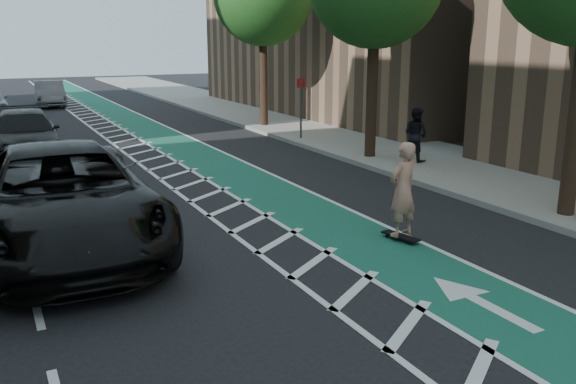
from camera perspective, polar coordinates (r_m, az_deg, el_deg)
ground at (r=10.61m, az=-4.80°, el=-7.93°), size 120.00×120.00×0.00m
bike_lane at (r=20.65m, az=-7.52°, el=2.95°), size 2.00×90.00×0.01m
buffer_strip at (r=20.21m, az=-11.54°, el=2.54°), size 1.40×90.00×0.01m
sidewalk_right at (r=23.54m, az=7.61°, el=4.50°), size 5.00×90.00×0.15m
curb_right at (r=22.26m, az=2.37°, el=4.07°), size 0.12×90.00×0.16m
sign_post at (r=24.08m, az=1.22°, el=7.90°), size 0.35×0.08×2.47m
skateboard at (r=12.58m, az=10.49°, el=-4.09°), size 0.42×0.89×0.12m
skateboarder at (r=12.31m, az=10.70°, el=0.24°), size 0.78×0.59×1.91m
suv_near at (r=12.55m, az=-20.35°, el=-0.53°), size 3.40×7.19×1.98m
suv_far at (r=22.57m, az=-23.44°, el=4.91°), size 2.54×5.65×1.61m
car_grey at (r=39.87m, az=-21.39°, el=8.57°), size 1.79×4.61×1.50m
pedestrian at (r=19.90m, az=11.86°, el=5.28°), size 0.83×0.97×1.72m
barrel_b at (r=20.19m, az=-21.15°, el=3.03°), size 0.64×0.64×0.87m
barrel_c at (r=23.94m, az=-23.57°, el=4.47°), size 0.68×0.68×0.92m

